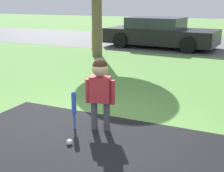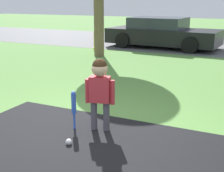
% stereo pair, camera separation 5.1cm
% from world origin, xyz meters
% --- Properties ---
extents(ground_plane, '(60.00, 60.00, 0.00)m').
position_xyz_m(ground_plane, '(0.00, 0.00, 0.00)').
color(ground_plane, '#5B8C42').
extents(street_strip, '(40.00, 6.00, 0.01)m').
position_xyz_m(street_strip, '(0.00, 10.35, 0.00)').
color(street_strip, '#59595B').
rests_on(street_strip, ground).
extents(child, '(0.42, 0.23, 1.06)m').
position_xyz_m(child, '(0.10, 0.44, 0.69)').
color(child, '#4C4751').
rests_on(child, ground).
extents(baseball_bat, '(0.07, 0.07, 0.59)m').
position_xyz_m(baseball_bat, '(-0.25, 0.29, 0.38)').
color(baseball_bat, blue).
rests_on(baseball_bat, ground).
extents(sports_ball, '(0.08, 0.08, 0.08)m').
position_xyz_m(sports_ball, '(-0.04, -0.18, 0.04)').
color(sports_ball, white).
rests_on(sports_ball, ground).
extents(fire_hydrant, '(0.24, 0.21, 0.77)m').
position_xyz_m(fire_hydrant, '(-3.48, 6.95, 0.37)').
color(fire_hydrant, yellow).
rests_on(fire_hydrant, ground).
extents(parked_car, '(4.44, 2.21, 1.18)m').
position_xyz_m(parked_car, '(-1.49, 8.79, 0.56)').
color(parked_car, black).
rests_on(parked_car, ground).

